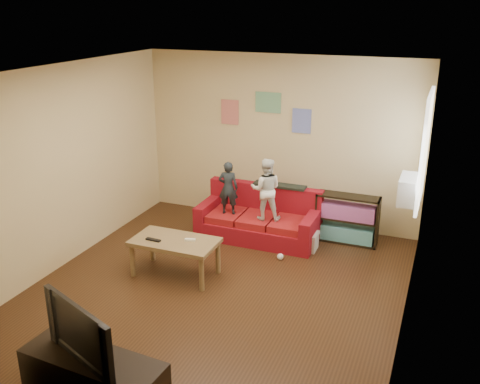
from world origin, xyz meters
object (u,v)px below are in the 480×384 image
at_px(child_b, 266,189).
at_px(coffee_table, 175,245).
at_px(sofa, 260,220).
at_px(file_box, 305,240).
at_px(tv_stand, 95,381).
at_px(child_a, 228,188).
at_px(television, 89,329).
at_px(bookshelf, 347,221).

relative_size(child_b, coffee_table, 0.84).
bearing_deg(sofa, child_b, -47.57).
bearing_deg(file_box, tv_stand, -103.15).
distance_m(child_a, television, 3.84).
bearing_deg(coffee_table, file_box, 45.25).
height_order(bookshelf, file_box, bookshelf).
xyz_separation_m(sofa, tv_stand, (-0.13, -3.99, -0.02)).
distance_m(child_a, child_b, 0.60).
distance_m(coffee_table, television, 2.50).
distance_m(child_a, file_box, 1.38).
height_order(bookshelf, tv_stand, bookshelf).
distance_m(file_box, tv_stand, 3.93).
bearing_deg(television, file_box, 99.05).
xyz_separation_m(file_box, tv_stand, (-0.89, -3.82, 0.12)).
bearing_deg(coffee_table, child_a, 83.08).
distance_m(child_b, coffee_table, 1.65).
bearing_deg(file_box, bookshelf, 42.60).
bearing_deg(television, child_a, 116.99).
height_order(file_box, television, television).
xyz_separation_m(child_b, file_box, (0.61, -0.00, -0.71)).
relative_size(child_a, coffee_table, 0.73).
bearing_deg(child_b, sofa, -63.70).
xyz_separation_m(child_a, coffee_table, (-0.17, -1.40, -0.36)).
bearing_deg(sofa, file_box, -12.28).
bearing_deg(tv_stand, file_box, 80.82).
relative_size(bookshelf, file_box, 2.42).
xyz_separation_m(coffee_table, bookshelf, (1.90, 1.87, -0.10)).
bearing_deg(sofa, coffee_table, -111.72).
bearing_deg(child_b, child_a, -16.13).
height_order(child_a, bookshelf, child_a).
bearing_deg(file_box, child_a, 179.83).
bearing_deg(child_a, bookshelf, -177.10).
height_order(sofa, file_box, sofa).
bearing_deg(file_box, television, -103.15).
xyz_separation_m(sofa, child_a, (-0.45, -0.16, 0.52)).
bearing_deg(tv_stand, child_a, 98.76).
distance_m(coffee_table, tv_stand, 2.48).
xyz_separation_m(child_a, tv_stand, (0.32, -3.82, -0.54)).
height_order(file_box, tv_stand, tv_stand).
relative_size(sofa, child_a, 2.21).
bearing_deg(child_a, television, 82.47).
bearing_deg(child_a, child_b, 167.67).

